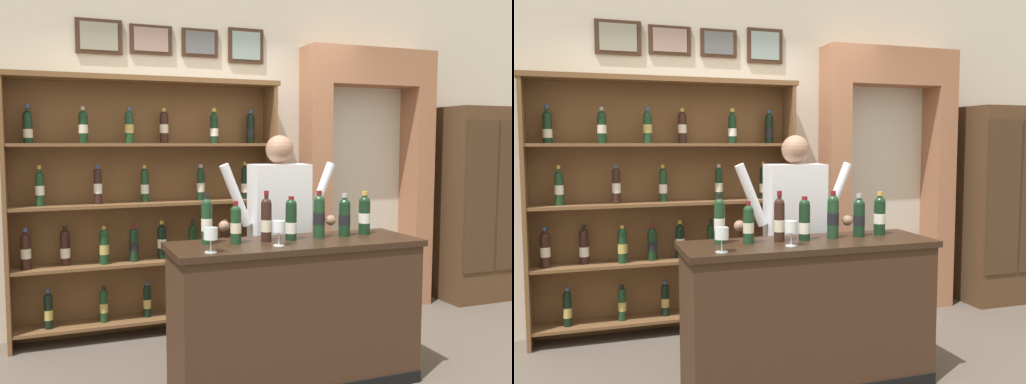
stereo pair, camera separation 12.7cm
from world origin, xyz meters
The scene contains 15 objects.
back_wall centered at (0.00, 1.57, 1.73)m, with size 12.00×0.19×3.46m.
wine_shelf centered at (-0.59, 1.35, 1.11)m, with size 2.21×0.30×2.11m.
archway_doorway centered at (1.49, 1.43, 1.38)m, with size 1.31×0.45×2.45m.
side_cabinet centered at (2.72, 1.21, 0.97)m, with size 0.82×0.47×1.94m.
tasting_counter centered at (0.12, 0.00, 0.48)m, with size 1.64×0.55×0.95m.
shopkeeper centered at (0.24, 0.55, 1.02)m, with size 0.94×0.22×1.64m.
tasting_bottle_riserva centered at (-0.44, 0.10, 1.10)m, with size 0.07×0.07×0.31m.
tasting_bottle_bianco centered at (-0.26, 0.05, 1.08)m, with size 0.07×0.07×0.27m.
tasting_bottle_vin_santo centered at (-0.06, 0.06, 1.10)m, with size 0.07×0.07×0.33m.
tasting_bottle_super_tuscan centered at (0.11, 0.05, 1.09)m, with size 0.08×0.08×0.29m.
tasting_bottle_brunello centered at (0.32, 0.05, 1.11)m, with size 0.08×0.08×0.32m.
tasting_bottle_chianti centered at (0.51, 0.06, 1.09)m, with size 0.08×0.08×0.29m.
tasting_bottle_prosecco centered at (0.68, 0.08, 1.10)m, with size 0.08×0.08×0.30m.
wine_glass_center centered at (-0.04, -0.12, 1.07)m, with size 0.08×0.08×0.16m.
wine_glass_right centered at (-0.49, -0.17, 1.06)m, with size 0.08×0.08×0.15m.
Camera 1 is at (-1.35, -3.21, 1.58)m, focal length 38.93 mm.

